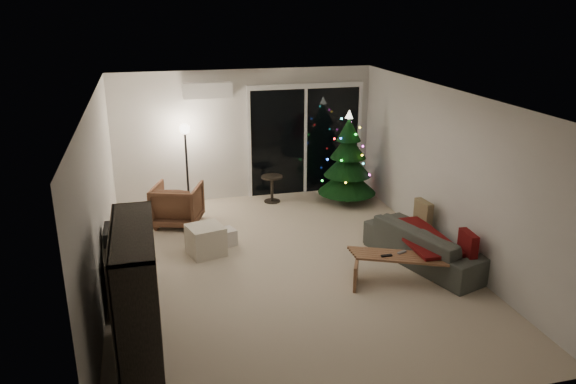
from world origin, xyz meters
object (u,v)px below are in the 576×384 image
Objects in this scene: sofa at (427,244)px; coffee_table at (396,268)px; media_cabinet at (125,268)px; armchair at (177,205)px; christmas_tree at (348,157)px; bookshelf at (118,304)px.

sofa reaches higher than coffee_table.
media_cabinet reaches higher than sofa.
coffee_table is (-0.69, -0.42, -0.10)m from sofa.
christmas_tree is at bearing -154.34° from armchair.
media_cabinet is (0.00, 1.62, -0.39)m from bookshelf.
armchair is 0.65× the size of coffee_table.
bookshelf reaches higher than armchair.
media_cabinet is at bearing -145.93° from christmas_tree.
christmas_tree is at bearing 29.43° from media_cabinet.
media_cabinet is 4.30m from sofa.
media_cabinet is 0.73× the size of christmas_tree.
coffee_table is (3.61, 1.14, -0.60)m from bookshelf.
armchair is 0.40× the size of sofa.
bookshelf is at bearing -132.94° from christmas_tree.
christmas_tree reaches higher than bookshelf.
bookshelf is 1.29× the size of coffee_table.
armchair is at bearing 36.94° from sofa.
armchair is (0.83, 2.40, -0.05)m from media_cabinet.
christmas_tree reaches higher than sofa.
sofa is 0.81m from coffee_table.
armchair reaches higher than coffee_table.
sofa is (4.30, -0.06, -0.12)m from media_cabinet.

